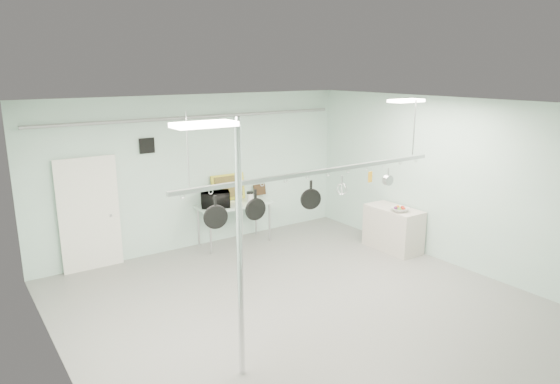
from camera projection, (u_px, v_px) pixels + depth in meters
floor at (318, 317)px, 7.67m from camera, size 8.00×8.00×0.00m
ceiling at (322, 107)px, 6.90m from camera, size 7.00×8.00×0.02m
back_wall at (199, 172)px, 10.46m from camera, size 7.00×0.02×3.20m
right_wall at (466, 186)px, 9.22m from camera, size 0.02×8.00×3.20m
door at (89, 215)px, 9.28m from camera, size 1.10×0.10×2.20m
wall_vent at (147, 146)px, 9.68m from camera, size 0.30×0.04×0.30m
conduit_pipe at (199, 117)px, 10.11m from camera, size 6.60×0.07×0.07m
chrome_pole at (240, 253)px, 5.86m from camera, size 0.08×0.08×3.20m
prep_table at (234, 207)px, 10.67m from camera, size 1.60×0.70×0.91m
side_cabinet at (393, 229)px, 10.42m from camera, size 0.60×1.20×0.90m
pot_rack at (318, 170)px, 7.48m from camera, size 4.80×0.06×1.00m
light_panel_left at (204, 124)px, 5.05m from camera, size 0.65×0.30×0.05m
light_panel_right at (406, 101)px, 8.71m from camera, size 0.65×0.30×0.05m
microwave at (215, 199)px, 10.36m from camera, size 0.70×0.60×0.33m
coffee_canister at (250, 198)px, 10.75m from camera, size 0.17×0.17×0.19m
painting_large at (228, 187)px, 10.83m from camera, size 0.78×0.15×0.58m
painting_small at (260, 190)px, 11.32m from camera, size 0.30×0.08×0.25m
fruit_bowl at (400, 209)px, 10.05m from camera, size 0.44×0.44×0.09m
skillet_left at (215, 211)px, 6.60m from camera, size 0.33×0.15×0.43m
skillet_mid at (256, 204)px, 6.95m from camera, size 0.32×0.09×0.42m
skillet_right at (311, 194)px, 7.49m from camera, size 0.32×0.18×0.42m
whisk at (342, 185)px, 7.82m from camera, size 0.20×0.20×0.32m
grater at (370, 177)px, 8.15m from camera, size 0.08×0.03×0.20m
saucepan at (388, 177)px, 8.39m from camera, size 0.20×0.15×0.30m
fruit_cluster at (400, 208)px, 10.04m from camera, size 0.24×0.24×0.09m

